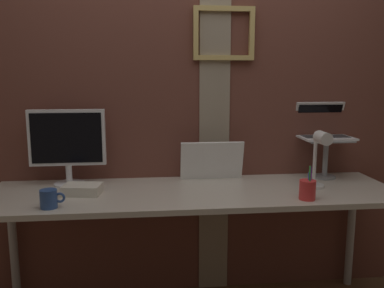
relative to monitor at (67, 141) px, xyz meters
The scene contains 10 objects.
brick_wall_back 0.80m from the monitor, 13.87° to the left, with size 3.70×0.16×2.60m.
desk 0.82m from the monitor, 15.58° to the right, with size 2.30×0.65×0.77m.
monitor is the anchor object (origin of this frame).
laptop_stand 1.58m from the monitor, ahead, with size 0.28×0.22×0.25m.
laptop 1.58m from the monitor, ahead, with size 0.32×0.28×0.22m.
whiteboard_panel 0.87m from the monitor, ahead, with size 0.39×0.02×0.25m, color white.
desk_lamp 1.45m from the monitor, 10.19° to the right, with size 0.12×0.20×0.34m.
pen_cup 1.38m from the monitor, 18.13° to the right, with size 0.08×0.08×0.18m.
coffee_mug 0.48m from the monitor, 92.19° to the right, with size 0.12×0.08×0.09m.
paper_clutter_stack 0.33m from the monitor, 61.97° to the right, with size 0.20×0.14×0.05m, color silver.
Camera 1 is at (-0.25, -2.10, 1.42)m, focal length 38.02 mm.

